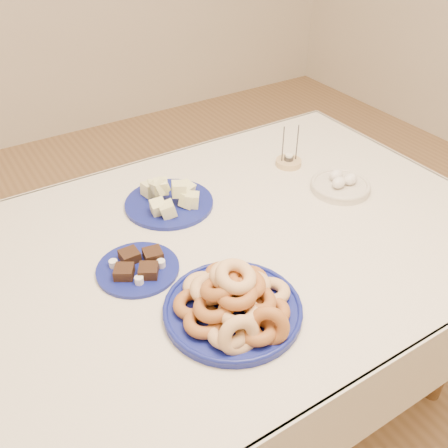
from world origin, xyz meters
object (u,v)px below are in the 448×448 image
at_px(donut_platter, 234,302).
at_px(melon_plate, 169,200).
at_px(dining_table, 215,272).
at_px(candle_holder, 289,162).
at_px(brownie_plate, 138,267).
at_px(egg_bowl, 340,185).

distance_m(donut_platter, melon_plate, 0.50).
height_order(dining_table, candle_holder, candle_holder).
height_order(melon_plate, brownie_plate, melon_plate).
bearing_deg(donut_platter, brownie_plate, 115.61).
height_order(donut_platter, candle_holder, candle_holder).
relative_size(donut_platter, melon_plate, 1.23).
height_order(dining_table, brownie_plate, brownie_plate).
distance_m(melon_plate, brownie_plate, 0.31).
relative_size(dining_table, donut_platter, 4.06).
bearing_deg(candle_holder, melon_plate, -179.49).
bearing_deg(melon_plate, brownie_plate, -132.48).
height_order(melon_plate, candle_holder, candle_holder).
distance_m(dining_table, brownie_plate, 0.26).
distance_m(melon_plate, egg_bowl, 0.56).
distance_m(brownie_plate, egg_bowl, 0.72).
relative_size(donut_platter, candle_holder, 2.80).
xyz_separation_m(dining_table, egg_bowl, (0.49, 0.02, 0.13)).
distance_m(donut_platter, brownie_plate, 0.30).
height_order(brownie_plate, candle_holder, candle_holder).
height_order(dining_table, melon_plate, melon_plate).
distance_m(dining_table, egg_bowl, 0.51).
xyz_separation_m(melon_plate, egg_bowl, (0.51, -0.22, -0.00)).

